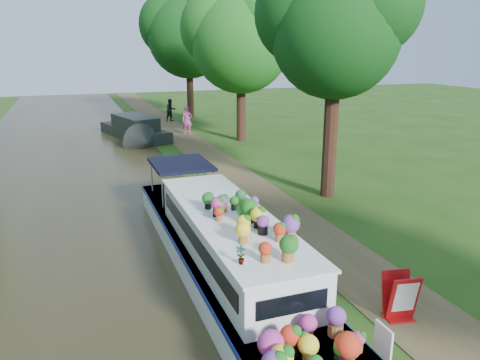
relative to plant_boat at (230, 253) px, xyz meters
name	(u,v)px	position (x,y,z in m)	size (l,w,h in m)	color
ground	(270,235)	(2.25, 2.60, -0.85)	(100.00, 100.00, 0.00)	#1F3F0F
canal_water	(71,263)	(-3.75, 2.60, -0.84)	(10.00, 100.00, 0.02)	#2B2713
towpath	(304,230)	(3.45, 2.60, -0.84)	(2.20, 100.00, 0.03)	#4B3E23
plant_boat	(230,253)	(0.00, 0.00, 0.00)	(2.29, 13.52, 2.25)	white
tree_near_overhang	(335,23)	(6.04, 5.67, 5.75)	(5.52, 5.28, 8.99)	black
tree_near_mid	(240,35)	(6.73, 17.69, 5.58)	(6.90, 6.60, 9.40)	black
tree_near_far	(188,30)	(6.23, 28.69, 6.20)	(7.59, 7.26, 10.30)	black
second_boat	(135,129)	(0.50, 20.49, -0.26)	(3.90, 8.03, 1.47)	black
sandwich_board	(400,298)	(2.98, -2.75, -0.35)	(0.69, 0.62, 1.05)	#A80C0E
pedestrian_pink	(187,120)	(4.01, 20.71, 0.13)	(0.70, 0.46, 1.91)	#DF5CA6
pedestrian_dark	(171,110)	(4.15, 26.71, 0.06)	(0.86, 0.67, 1.77)	black
verge_plant	(231,193)	(2.30, 6.61, -0.65)	(0.36, 0.31, 0.40)	#2D591A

